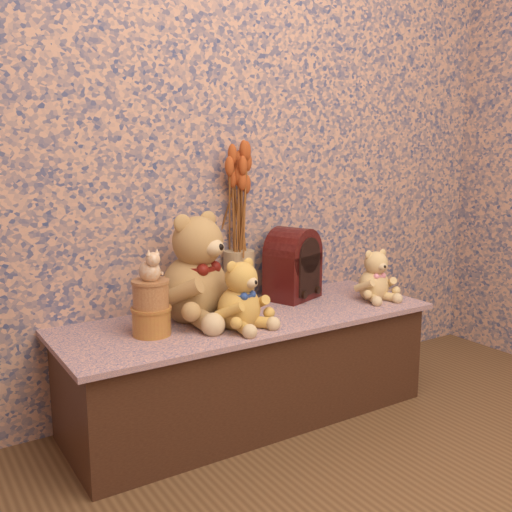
{
  "coord_description": "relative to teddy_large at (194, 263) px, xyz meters",
  "views": [
    {
      "loc": [
        -1.14,
        -0.59,
        1.05
      ],
      "look_at": [
        0.0,
        1.2,
        0.65
      ],
      "focal_mm": 41.14,
      "sensor_mm": 36.0,
      "label": 1
    }
  ],
  "objects": [
    {
      "name": "display_shelf",
      "position": [
        0.19,
        -0.07,
        -0.42
      ],
      "size": [
        1.46,
        0.53,
        0.41
      ],
      "primitive_type": "cube",
      "color": "navy",
      "rests_on": "ground"
    },
    {
      "name": "cat_figurine",
      "position": [
        -0.21,
        -0.09,
        0.03
      ],
      "size": [
        0.09,
        0.1,
        0.12
      ],
      "primitive_type": null,
      "rotation": [
        0.0,
        0.0,
        0.05
      ],
      "color": "silver",
      "rests_on": "biscuit_tin_upper"
    },
    {
      "name": "biscuit_tin_lower",
      "position": [
        -0.21,
        -0.09,
        -0.17
      ],
      "size": [
        0.17,
        0.17,
        0.1
      ],
      "primitive_type": "cylinder",
      "rotation": [
        0.0,
        0.0,
        -0.41
      ],
      "color": "gold",
      "rests_on": "display_shelf"
    },
    {
      "name": "teddy_small",
      "position": [
        0.77,
        -0.14,
        -0.1
      ],
      "size": [
        0.21,
        0.24,
        0.23
      ],
      "primitive_type": null,
      "rotation": [
        0.0,
        0.0,
        -0.12
      ],
      "color": "#E3BC6C",
      "rests_on": "display_shelf"
    },
    {
      "name": "teddy_medium",
      "position": [
        0.09,
        -0.18,
        -0.08
      ],
      "size": [
        0.27,
        0.3,
        0.27
      ],
      "primitive_type": null,
      "rotation": [
        0.0,
        0.0,
        0.26
      ],
      "color": "gold",
      "rests_on": "display_shelf"
    },
    {
      "name": "dried_stalks",
      "position": [
        0.27,
        0.13,
        0.21
      ],
      "size": [
        0.24,
        0.24,
        0.42
      ],
      "primitive_type": null,
      "rotation": [
        0.0,
        0.0,
        0.1
      ],
      "color": "#AF461C",
      "rests_on": "ceramic_vase"
    },
    {
      "name": "ceramic_vase",
      "position": [
        0.27,
        0.13,
        -0.11
      ],
      "size": [
        0.16,
        0.16,
        0.21
      ],
      "primitive_type": "cylinder",
      "rotation": [
        0.0,
        0.0,
        0.35
      ],
      "color": "tan",
      "rests_on": "display_shelf"
    },
    {
      "name": "teddy_large",
      "position": [
        0.0,
        0.0,
        0.0
      ],
      "size": [
        0.46,
        0.5,
        0.43
      ],
      "primitive_type": null,
      "rotation": [
        0.0,
        0.0,
        0.35
      ],
      "color": "olive",
      "rests_on": "display_shelf"
    },
    {
      "name": "biscuit_tin_upper",
      "position": [
        -0.21,
        -0.09,
        -0.07
      ],
      "size": [
        0.13,
        0.13,
        0.09
      ],
      "primitive_type": "cylinder",
      "rotation": [
        0.0,
        0.0,
        -0.08
      ],
      "color": "tan",
      "rests_on": "biscuit_tin_lower"
    },
    {
      "name": "cathedral_radio",
      "position": [
        0.49,
        0.05,
        -0.06
      ],
      "size": [
        0.26,
        0.23,
        0.3
      ],
      "primitive_type": null,
      "rotation": [
        0.0,
        0.0,
        0.36
      ],
      "color": "#370A0A",
      "rests_on": "display_shelf"
    }
  ]
}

